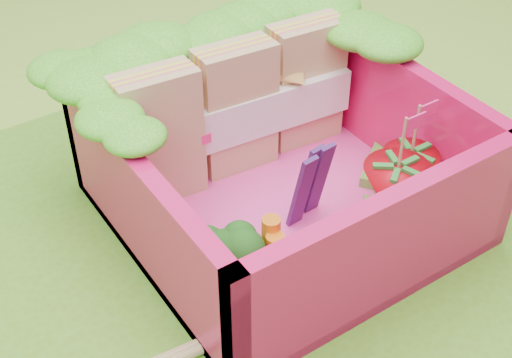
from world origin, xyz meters
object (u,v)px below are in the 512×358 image
at_px(bento_box, 282,163).
at_px(strawberry_right, 408,175).
at_px(strawberry_left, 394,194).
at_px(broccoli, 227,255).
at_px(sandwich_stack, 237,109).

bearing_deg(bento_box, strawberry_right, -29.28).
xyz_separation_m(bento_box, strawberry_right, (0.46, -0.26, -0.10)).
bearing_deg(strawberry_left, bento_box, 134.22).
xyz_separation_m(strawberry_left, strawberry_right, (0.14, 0.07, -0.02)).
relative_size(bento_box, broccoli, 4.17).
bearing_deg(strawberry_left, sandwich_stack, 114.92).
bearing_deg(strawberry_left, broccoli, 176.44).
bearing_deg(sandwich_stack, broccoli, -125.35).
distance_m(sandwich_stack, broccoli, 0.78).
xyz_separation_m(bento_box, broccoli, (-0.44, -0.28, -0.04)).
relative_size(sandwich_stack, broccoli, 3.48).
relative_size(broccoli, strawberry_left, 0.61).
bearing_deg(bento_box, sandwich_stack, 89.05).
bearing_deg(bento_box, broccoli, -147.41).
bearing_deg(strawberry_right, bento_box, 150.72).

